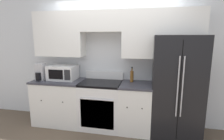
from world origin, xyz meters
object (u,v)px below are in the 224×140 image
refrigerator (176,86)px  bottle (132,76)px  oven_range (101,104)px  microwave (63,72)px

refrigerator → bottle: refrigerator is taller
oven_range → bottle: 0.83m
refrigerator → microwave: size_ratio=3.30×
oven_range → microwave: bearing=174.7°
oven_range → refrigerator: refrigerator is taller
refrigerator → bottle: bearing=173.6°
bottle → oven_range: bearing=-165.8°
oven_range → bottle: bearing=14.2°
refrigerator → microwave: (-2.22, 0.02, 0.16)m
microwave → bottle: size_ratio=1.85×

